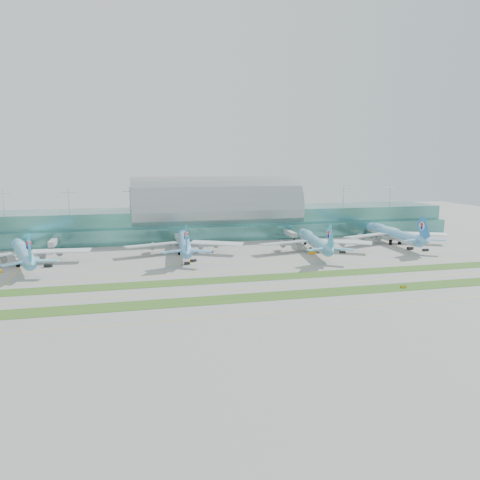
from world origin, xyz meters
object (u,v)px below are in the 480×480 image
object	(u,v)px
airliner_c	(314,240)
terminal	(216,216)
airliner_b	(184,242)
taxiway_sign_east	(403,287)
airliner_a	(23,252)
airliner_d	(392,233)

from	to	relation	value
airliner_c	terminal	bearing A→B (deg)	131.51
airliner_b	airliner_c	size ratio (longest dim) A/B	1.02
airliner_c	taxiway_sign_east	distance (m)	86.82
terminal	airliner_c	size ratio (longest dim) A/B	4.40
airliner_b	taxiway_sign_east	size ratio (longest dim) A/B	33.96
airliner_b	terminal	bearing A→B (deg)	68.24
airliner_b	taxiway_sign_east	bearing A→B (deg)	-45.35
airliner_a	airliner_c	xyz separation A→B (m)	(162.28, -1.67, 0.00)
airliner_d	airliner_a	bearing A→B (deg)	-173.86
terminal	taxiway_sign_east	size ratio (longest dim) A/B	146.71
airliner_a	airliner_d	bearing A→B (deg)	-13.27
terminal	taxiway_sign_east	xyz separation A→B (m)	(51.38, -158.24, -13.73)
airliner_d	taxiway_sign_east	size ratio (longest dim) A/B	35.06
airliner_d	airliner_c	bearing A→B (deg)	-164.14
airliner_a	airliner_d	size ratio (longest dim) A/B	0.93
airliner_a	airliner_b	size ratio (longest dim) A/B	0.96
airliner_a	taxiway_sign_east	world-z (taller)	airliner_a
terminal	airliner_a	world-z (taller)	terminal
airliner_c	taxiway_sign_east	bearing A→B (deg)	-77.89
terminal	taxiway_sign_east	distance (m)	166.94
terminal	airliner_a	size ratio (longest dim) A/B	4.49
terminal	airliner_d	world-z (taller)	terminal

